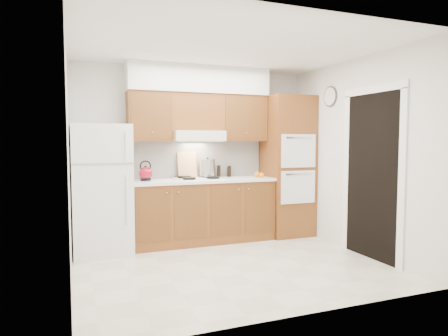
{
  "coord_description": "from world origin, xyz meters",
  "views": [
    {
      "loc": [
        -1.78,
        -4.39,
        1.51
      ],
      "look_at": [
        0.08,
        0.45,
        1.15
      ],
      "focal_mm": 32.0,
      "sensor_mm": 36.0,
      "label": 1
    }
  ],
  "objects_px": {
    "kettle": "(146,174)",
    "stock_pot": "(207,168)",
    "fridge": "(102,189)",
    "oven_cabinet": "(287,166)"
  },
  "relations": [
    {
      "from": "kettle",
      "to": "stock_pot",
      "type": "xyz_separation_m",
      "value": [
        0.96,
        0.13,
        0.05
      ]
    },
    {
      "from": "kettle",
      "to": "stock_pot",
      "type": "distance_m",
      "value": 0.97
    },
    {
      "from": "fridge",
      "to": "oven_cabinet",
      "type": "distance_m",
      "value": 2.86
    },
    {
      "from": "fridge",
      "to": "oven_cabinet",
      "type": "height_order",
      "value": "oven_cabinet"
    },
    {
      "from": "fridge",
      "to": "oven_cabinet",
      "type": "bearing_deg",
      "value": 0.7
    },
    {
      "from": "oven_cabinet",
      "to": "stock_pot",
      "type": "relative_size",
      "value": 8.92
    },
    {
      "from": "fridge",
      "to": "stock_pot",
      "type": "relative_size",
      "value": 6.97
    },
    {
      "from": "fridge",
      "to": "kettle",
      "type": "distance_m",
      "value": 0.63
    },
    {
      "from": "oven_cabinet",
      "to": "kettle",
      "type": "bearing_deg",
      "value": 179.07
    },
    {
      "from": "kettle",
      "to": "oven_cabinet",
      "type": "bearing_deg",
      "value": 20.79
    }
  ]
}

